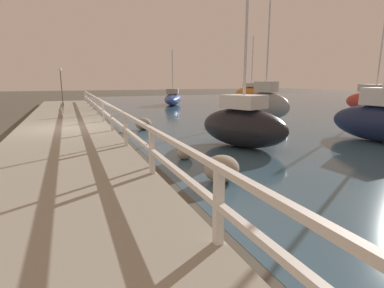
% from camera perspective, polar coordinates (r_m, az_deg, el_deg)
% --- Properties ---
extents(ground_plane, '(120.00, 120.00, 0.00)m').
position_cam_1_polar(ground_plane, '(13.34, -23.04, 1.65)').
color(ground_plane, '#4C473D').
extents(dock_walkway, '(3.64, 36.00, 0.29)m').
position_cam_1_polar(dock_walkway, '(13.31, -23.09, 2.26)').
color(dock_walkway, gray).
rests_on(dock_walkway, ground).
extents(railing, '(0.10, 32.50, 0.97)m').
position_cam_1_polar(railing, '(13.30, -15.92, 6.25)').
color(railing, white).
rests_on(railing, dock_walkway).
extents(boulder_upstream, '(0.73, 0.65, 0.55)m').
position_cam_1_polar(boulder_upstream, '(13.67, -9.24, 3.84)').
color(boulder_upstream, gray).
rests_on(boulder_upstream, ground).
extents(boulder_mid_strip, '(0.44, 0.40, 0.33)m').
position_cam_1_polar(boulder_mid_strip, '(8.40, -1.42, -1.81)').
color(boulder_mid_strip, gray).
rests_on(boulder_mid_strip, ground).
extents(boulder_far_strip, '(0.79, 0.71, 0.59)m').
position_cam_1_polar(boulder_far_strip, '(6.56, 5.66, -4.68)').
color(boulder_far_strip, gray).
rests_on(boulder_far_strip, ground).
extents(mooring_bollard, '(0.18, 0.18, 0.50)m').
position_cam_1_polar(mooring_bollard, '(16.95, -23.72, 5.45)').
color(mooring_bollard, gray).
rests_on(mooring_bollard, dock_walkway).
extents(dock_lamp, '(0.23, 0.23, 2.81)m').
position_cam_1_polar(dock_lamp, '(25.02, -23.69, 11.16)').
color(dock_lamp, '#514C47').
rests_on(dock_lamp, dock_walkway).
extents(sailboat_red, '(2.35, 5.38, 6.91)m').
position_cam_1_polar(sailboat_red, '(23.48, 31.46, 6.96)').
color(sailboat_red, red).
rests_on(sailboat_red, water_surface).
extents(sailboat_blue, '(3.45, 5.64, 4.87)m').
position_cam_1_polar(sailboat_blue, '(27.81, -3.67, 8.69)').
color(sailboat_blue, '#2D4C9E').
rests_on(sailboat_blue, water_surface).
extents(sailboat_gray, '(1.69, 3.56, 8.40)m').
position_cam_1_polar(sailboat_gray, '(17.75, 13.77, 7.52)').
color(sailboat_gray, gray).
rests_on(sailboat_gray, water_surface).
extents(sailboat_black, '(2.63, 3.52, 7.05)m').
position_cam_1_polar(sailboat_black, '(10.05, 9.70, 3.64)').
color(sailboat_black, black).
rests_on(sailboat_black, water_surface).
extents(sailboat_orange, '(1.77, 5.46, 6.78)m').
position_cam_1_polar(sailboat_orange, '(33.96, 11.20, 9.49)').
color(sailboat_orange, orange).
rests_on(sailboat_orange, water_surface).
extents(sailboat_navy, '(1.31, 3.82, 5.36)m').
position_cam_1_polar(sailboat_navy, '(12.66, 32.16, 3.79)').
color(sailboat_navy, '#192347').
rests_on(sailboat_navy, water_surface).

